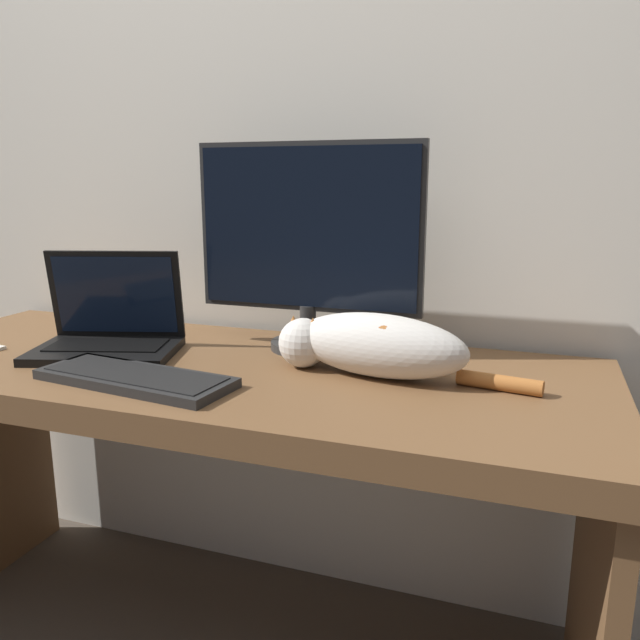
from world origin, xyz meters
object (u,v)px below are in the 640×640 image
object	(u,v)px
external_keyboard	(135,378)
laptop	(109,332)
cat	(370,344)
monitor	(308,241)

from	to	relation	value
external_keyboard	laptop	bearing A→B (deg)	144.71
external_keyboard	cat	bearing A→B (deg)	32.86
laptop	external_keyboard	xyz separation A→B (m)	(0.20, -0.18, -0.04)
monitor	external_keyboard	size ratio (longest dim) A/B	1.28
cat	external_keyboard	bearing A→B (deg)	-145.04
laptop	cat	world-z (taller)	laptop
monitor	laptop	size ratio (longest dim) A/B	1.47
monitor	cat	distance (m)	0.32
laptop	external_keyboard	world-z (taller)	laptop
external_keyboard	cat	world-z (taller)	cat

